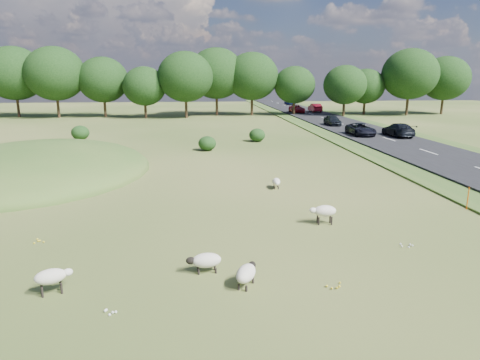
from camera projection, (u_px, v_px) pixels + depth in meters
name	position (u px, v px, depth m)	size (l,w,h in m)	color
ground	(202.00, 151.00, 39.81)	(160.00, 160.00, 0.00)	#2C4C17
mound	(37.00, 172.00, 30.90)	(16.00, 20.00, 4.00)	#33561E
road	(367.00, 133.00, 51.39)	(8.00, 150.00, 0.25)	black
treeline	(192.00, 78.00, 72.43)	(96.28, 14.66, 11.70)	black
shrubs	(166.00, 136.00, 44.27)	(20.82, 10.19, 1.56)	black
marker_post	(468.00, 198.00, 22.07)	(0.06, 0.06, 1.20)	#D8590C
sheep_0	(324.00, 211.00, 19.86)	(1.27, 0.58, 0.92)	beige
sheep_1	(206.00, 260.00, 14.96)	(1.27, 0.63, 0.72)	beige
sheep_2	(52.00, 277.00, 13.46)	(1.21, 0.83, 0.84)	beige
sheep_3	(246.00, 273.00, 13.99)	(0.98, 1.31, 0.74)	beige
sheep_4	(276.00, 182.00, 26.32)	(0.60, 1.14, 0.64)	beige
car_0	(297.00, 109.00, 79.00)	(2.28, 4.94, 1.37)	maroon
car_1	(361.00, 129.00, 48.41)	(2.24, 4.86, 1.35)	black
car_2	(332.00, 120.00, 58.40)	(1.62, 4.04, 1.37)	black
car_3	(315.00, 108.00, 80.60)	(1.63, 4.68, 1.54)	maroon
car_4	(290.00, 102.00, 102.04)	(1.94, 4.78, 1.39)	navy
car_6	(398.00, 130.00, 47.48)	(2.05, 5.05, 1.47)	black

